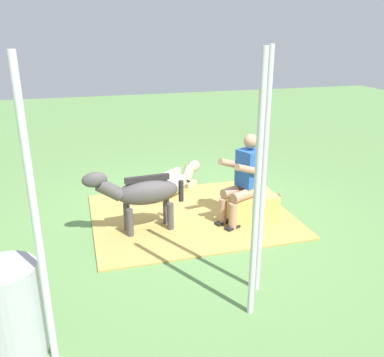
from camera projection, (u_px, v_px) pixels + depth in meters
ground_plane at (189, 213)px, 6.24m from camera, size 24.00×24.00×0.00m
hay_patch at (192, 215)px, 6.14m from camera, size 2.88×2.34×0.02m
hay_bale at (251, 207)px, 5.97m from camera, size 0.68×0.49×0.40m
person_seated at (244, 177)px, 5.72m from camera, size 0.72×0.58×1.28m
pony_standing at (141, 193)px, 5.48m from camera, size 1.35×0.38×0.93m
pony_lying at (172, 184)px, 6.89m from camera, size 1.21×1.06×0.42m
soda_bottle at (278, 201)px, 6.37m from camera, size 0.07×0.07×0.25m
water_barrel at (9, 312)px, 3.40m from camera, size 0.54×0.54×0.85m
tent_pole_left at (263, 179)px, 4.00m from camera, size 0.06×0.06×2.51m
tent_pole_right at (36, 224)px, 3.09m from camera, size 0.06×0.06×2.51m
tent_pole_mid at (257, 195)px, 3.63m from camera, size 0.06×0.06×2.51m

